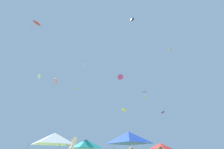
{
  "coord_description": "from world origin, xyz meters",
  "views": [
    {
      "loc": [
        0.45,
        -6.27,
        1.39
      ],
      "look_at": [
        -1.76,
        14.34,
        14.95
      ],
      "focal_mm": 20.08,
      "sensor_mm": 36.0,
      "label": 1
    }
  ],
  "objects_px": {
    "canopy_tent_teal": "(86,144)",
    "kite_purple_box": "(163,112)",
    "kite_pink_box": "(55,81)",
    "kite_black_diamond": "(85,61)",
    "kite_yellow_delta": "(76,89)",
    "kite_yellow_box": "(124,110)",
    "kite_red_delta": "(37,23)",
    "canopy_tent_blue": "(129,138)",
    "kite_magenta_delta": "(120,77)",
    "kite_orange_delta": "(170,50)",
    "kite_white_diamond": "(39,76)",
    "canopy_tent_white": "(54,138)",
    "kite_black_box": "(132,19)",
    "canopy_tent_red": "(161,147)",
    "kite_purple_delta": "(145,92)"
  },
  "relations": [
    {
      "from": "kite_pink_box",
      "to": "kite_purple_delta",
      "type": "height_order",
      "value": "kite_purple_delta"
    },
    {
      "from": "canopy_tent_blue",
      "to": "kite_purple_delta",
      "type": "xyz_separation_m",
      "value": [
        5.42,
        19.38,
        13.41
      ]
    },
    {
      "from": "canopy_tent_white",
      "to": "kite_red_delta",
      "type": "bearing_deg",
      "value": 174.54
    },
    {
      "from": "kite_white_diamond",
      "to": "kite_yellow_delta",
      "type": "relative_size",
      "value": 0.64
    },
    {
      "from": "canopy_tent_teal",
      "to": "kite_purple_delta",
      "type": "bearing_deg",
      "value": 55.13
    },
    {
      "from": "canopy_tent_white",
      "to": "kite_pink_box",
      "type": "height_order",
      "value": "kite_pink_box"
    },
    {
      "from": "canopy_tent_white",
      "to": "kite_yellow_delta",
      "type": "xyz_separation_m",
      "value": [
        -8.24,
        22.09,
        16.72
      ]
    },
    {
      "from": "kite_red_delta",
      "to": "kite_purple_delta",
      "type": "bearing_deg",
      "value": 39.76
    },
    {
      "from": "canopy_tent_blue",
      "to": "kite_purple_delta",
      "type": "bearing_deg",
      "value": 74.37
    },
    {
      "from": "kite_white_diamond",
      "to": "kite_black_box",
      "type": "bearing_deg",
      "value": -16.64
    },
    {
      "from": "canopy_tent_blue",
      "to": "kite_yellow_box",
      "type": "distance_m",
      "value": 10.81
    },
    {
      "from": "kite_yellow_box",
      "to": "kite_black_diamond",
      "type": "distance_m",
      "value": 19.21
    },
    {
      "from": "kite_purple_box",
      "to": "canopy_tent_white",
      "type": "bearing_deg",
      "value": -127.06
    },
    {
      "from": "kite_magenta_delta",
      "to": "kite_black_box",
      "type": "bearing_deg",
      "value": -76.44
    },
    {
      "from": "kite_pink_box",
      "to": "kite_white_diamond",
      "type": "bearing_deg",
      "value": -152.84
    },
    {
      "from": "kite_pink_box",
      "to": "kite_black_diamond",
      "type": "height_order",
      "value": "kite_black_diamond"
    },
    {
      "from": "canopy_tent_red",
      "to": "kite_yellow_delta",
      "type": "xyz_separation_m",
      "value": [
        -19.39,
        16.31,
        17.17
      ]
    },
    {
      "from": "kite_yellow_box",
      "to": "kite_red_delta",
      "type": "height_order",
      "value": "kite_red_delta"
    },
    {
      "from": "kite_orange_delta",
      "to": "kite_yellow_box",
      "type": "xyz_separation_m",
      "value": [
        -11.96,
        -1.33,
        -14.84
      ]
    },
    {
      "from": "kite_pink_box",
      "to": "kite_yellow_delta",
      "type": "distance_m",
      "value": 15.9
    },
    {
      "from": "canopy_tent_blue",
      "to": "kite_magenta_delta",
      "type": "bearing_deg",
      "value": 94.17
    },
    {
      "from": "kite_black_diamond",
      "to": "kite_yellow_delta",
      "type": "xyz_separation_m",
      "value": [
        -4.65,
        8.28,
        -4.36
      ]
    },
    {
      "from": "kite_magenta_delta",
      "to": "kite_yellow_delta",
      "type": "bearing_deg",
      "value": 145.66
    },
    {
      "from": "kite_purple_box",
      "to": "kite_yellow_box",
      "type": "bearing_deg",
      "value": -128.07
    },
    {
      "from": "canopy_tent_red",
      "to": "kite_magenta_delta",
      "type": "distance_m",
      "value": 16.64
    },
    {
      "from": "kite_magenta_delta",
      "to": "kite_black_box",
      "type": "xyz_separation_m",
      "value": [
        2.8,
        -11.61,
        4.45
      ]
    },
    {
      "from": "canopy_tent_red",
      "to": "kite_purple_box",
      "type": "bearing_deg",
      "value": 70.34
    },
    {
      "from": "canopy_tent_white",
      "to": "kite_purple_box",
      "type": "height_order",
      "value": "kite_purple_box"
    },
    {
      "from": "kite_purple_box",
      "to": "kite_orange_delta",
      "type": "height_order",
      "value": "kite_orange_delta"
    },
    {
      "from": "kite_white_diamond",
      "to": "kite_pink_box",
      "type": "height_order",
      "value": "kite_white_diamond"
    },
    {
      "from": "kite_magenta_delta",
      "to": "kite_yellow_box",
      "type": "bearing_deg",
      "value": -80.56
    },
    {
      "from": "canopy_tent_white",
      "to": "kite_black_box",
      "type": "distance_m",
      "value": 20.74
    },
    {
      "from": "kite_black_diamond",
      "to": "canopy_tent_blue",
      "type": "bearing_deg",
      "value": -51.65
    },
    {
      "from": "canopy_tent_blue",
      "to": "canopy_tent_teal",
      "type": "bearing_deg",
      "value": 142.3
    },
    {
      "from": "kite_white_diamond",
      "to": "kite_black_diamond",
      "type": "relative_size",
      "value": 0.3
    },
    {
      "from": "kite_yellow_delta",
      "to": "kite_purple_box",
      "type": "bearing_deg",
      "value": 1.61
    },
    {
      "from": "canopy_tent_white",
      "to": "kite_white_diamond",
      "type": "distance_m",
      "value": 15.84
    },
    {
      "from": "canopy_tent_blue",
      "to": "kite_orange_delta",
      "type": "height_order",
      "value": "kite_orange_delta"
    },
    {
      "from": "canopy_tent_teal",
      "to": "kite_purple_box",
      "type": "distance_m",
      "value": 25.6
    },
    {
      "from": "kite_purple_box",
      "to": "kite_pink_box",
      "type": "bearing_deg",
      "value": -146.9
    },
    {
      "from": "canopy_tent_red",
      "to": "kite_magenta_delta",
      "type": "xyz_separation_m",
      "value": [
        -4.81,
        6.35,
        14.61
      ]
    },
    {
      "from": "canopy_tent_red",
      "to": "kite_black_box",
      "type": "height_order",
      "value": "kite_black_box"
    },
    {
      "from": "canopy_tent_teal",
      "to": "kite_white_diamond",
      "type": "bearing_deg",
      "value": 171.0
    },
    {
      "from": "kite_pink_box",
      "to": "kite_black_diamond",
      "type": "bearing_deg",
      "value": 65.79
    },
    {
      "from": "canopy_tent_red",
      "to": "canopy_tent_white",
      "type": "xyz_separation_m",
      "value": [
        -11.14,
        -5.79,
        0.45
      ]
    },
    {
      "from": "canopy_tent_red",
      "to": "kite_black_diamond",
      "type": "distance_m",
      "value": 27.3
    },
    {
      "from": "canopy_tent_white",
      "to": "kite_white_diamond",
      "type": "xyz_separation_m",
      "value": [
        -9.14,
        5.99,
        11.47
      ]
    },
    {
      "from": "canopy_tent_red",
      "to": "kite_yellow_box",
      "type": "xyz_separation_m",
      "value": [
        -4.37,
        3.68,
        5.95
      ]
    },
    {
      "from": "canopy_tent_white",
      "to": "kite_purple_box",
      "type": "bearing_deg",
      "value": 52.94
    },
    {
      "from": "canopy_tent_teal",
      "to": "kite_pink_box",
      "type": "bearing_deg",
      "value": 159.76
    }
  ]
}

